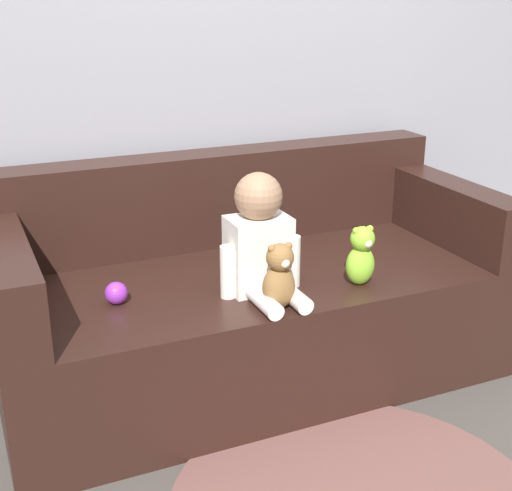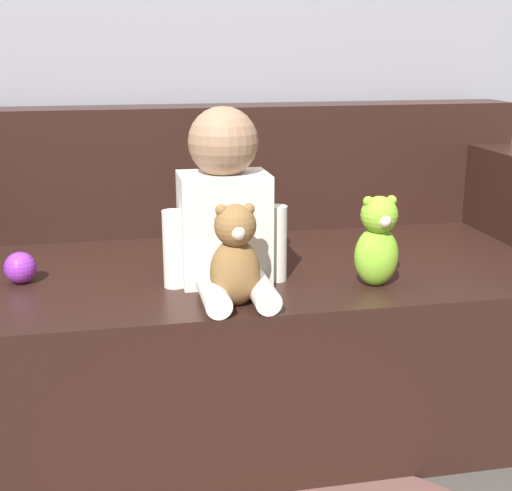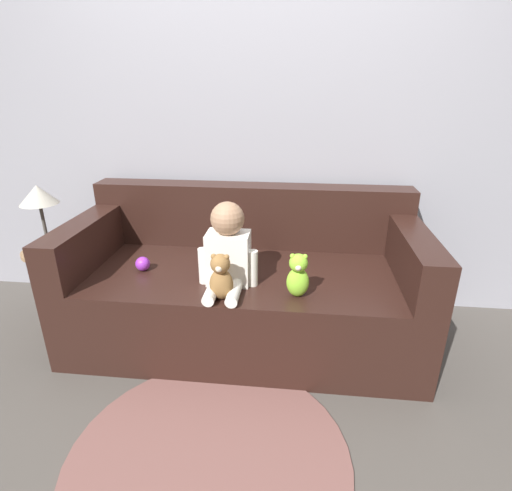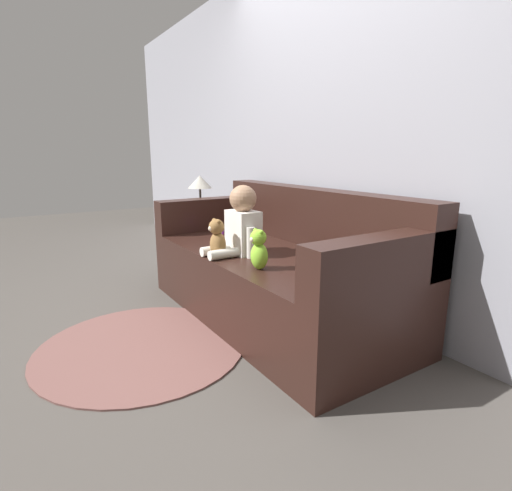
{
  "view_description": "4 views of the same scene",
  "coord_description": "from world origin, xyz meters",
  "px_view_note": "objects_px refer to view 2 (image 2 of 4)",
  "views": [
    {
      "loc": [
        -1.05,
        -2.4,
        1.54
      ],
      "look_at": [
        -0.01,
        -0.06,
        0.59
      ],
      "focal_mm": 50.0,
      "sensor_mm": 36.0,
      "label": 1
    },
    {
      "loc": [
        -0.33,
        -1.91,
        1.05
      ],
      "look_at": [
        0.05,
        -0.05,
        0.52
      ],
      "focal_mm": 50.0,
      "sensor_mm": 36.0,
      "label": 2
    },
    {
      "loc": [
        0.3,
        -2.07,
        1.46
      ],
      "look_at": [
        0.08,
        -0.14,
        0.67
      ],
      "focal_mm": 28.0,
      "sensor_mm": 36.0,
      "label": 3
    },
    {
      "loc": [
        2.13,
        -1.48,
        1.12
      ],
      "look_at": [
        -0.04,
        -0.09,
        0.51
      ],
      "focal_mm": 28.0,
      "sensor_mm": 36.0,
      "label": 4
    }
  ],
  "objects_px": {
    "person_baby": "(225,209)",
    "plush_toy_side": "(377,242)",
    "teddy_bear_brown": "(235,256)",
    "toy_ball": "(20,268)",
    "couch": "(232,303)"
  },
  "relations": [
    {
      "from": "teddy_bear_brown",
      "to": "plush_toy_side",
      "type": "distance_m",
      "value": 0.38
    },
    {
      "from": "person_baby",
      "to": "teddy_bear_brown",
      "type": "height_order",
      "value": "person_baby"
    },
    {
      "from": "couch",
      "to": "plush_toy_side",
      "type": "xyz_separation_m",
      "value": [
        0.31,
        -0.35,
        0.26
      ]
    },
    {
      "from": "plush_toy_side",
      "to": "toy_ball",
      "type": "height_order",
      "value": "plush_toy_side"
    },
    {
      "from": "person_baby",
      "to": "plush_toy_side",
      "type": "relative_size",
      "value": 1.92
    },
    {
      "from": "person_baby",
      "to": "teddy_bear_brown",
      "type": "relative_size",
      "value": 1.82
    },
    {
      "from": "couch",
      "to": "toy_ball",
      "type": "xyz_separation_m",
      "value": [
        -0.57,
        -0.15,
        0.19
      ]
    },
    {
      "from": "teddy_bear_brown",
      "to": "toy_ball",
      "type": "xyz_separation_m",
      "value": [
        -0.51,
        0.27,
        -0.08
      ]
    },
    {
      "from": "teddy_bear_brown",
      "to": "plush_toy_side",
      "type": "height_order",
      "value": "teddy_bear_brown"
    },
    {
      "from": "plush_toy_side",
      "to": "teddy_bear_brown",
      "type": "bearing_deg",
      "value": -169.34
    },
    {
      "from": "couch",
      "to": "person_baby",
      "type": "height_order",
      "value": "person_baby"
    },
    {
      "from": "couch",
      "to": "teddy_bear_brown",
      "type": "distance_m",
      "value": 0.5
    },
    {
      "from": "person_baby",
      "to": "plush_toy_side",
      "type": "xyz_separation_m",
      "value": [
        0.37,
        -0.1,
        -0.08
      ]
    },
    {
      "from": "couch",
      "to": "teddy_bear_brown",
      "type": "height_order",
      "value": "couch"
    },
    {
      "from": "couch",
      "to": "toy_ball",
      "type": "distance_m",
      "value": 0.62
    }
  ]
}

